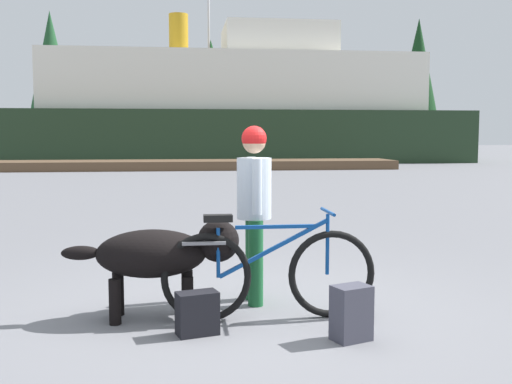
{
  "coord_description": "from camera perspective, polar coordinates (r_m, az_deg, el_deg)",
  "views": [
    {
      "loc": [
        -0.48,
        -5.17,
        1.57
      ],
      "look_at": [
        0.25,
        0.75,
        1.0
      ],
      "focal_mm": 42.46,
      "sensor_mm": 36.0,
      "label": 1
    }
  ],
  "objects": [
    {
      "name": "bicycle",
      "position": [
        5.16,
        1.17,
        -7.62
      ],
      "size": [
        1.83,
        0.44,
        0.93
      ],
      "color": "black",
      "rests_on": "ground_plane"
    },
    {
      "name": "person_cyclist",
      "position": [
        5.59,
        -0.18,
        -0.58
      ],
      "size": [
        0.32,
        0.53,
        1.65
      ],
      "color": "#19592D",
      "rests_on": "ground_plane"
    },
    {
      "name": "sailboat_moored",
      "position": [
        37.94,
        -4.4,
        3.86
      ],
      "size": [
        6.56,
        1.84,
        9.88
      ],
      "color": "navy",
      "rests_on": "ground_plane"
    },
    {
      "name": "ground_plane",
      "position": [
        5.43,
        -1.71,
        -11.39
      ],
      "size": [
        160.0,
        160.0,
        0.0
      ],
      "primitive_type": "plane",
      "color": "slate"
    },
    {
      "name": "ferry_boat",
      "position": [
        36.06,
        -1.97,
        7.64
      ],
      "size": [
        26.25,
        8.77,
        8.47
      ],
      "color": "#1E331E",
      "rests_on": "ground_plane"
    },
    {
      "name": "pine_tree_center",
      "position": [
        55.91,
        -4.27,
        10.35
      ],
      "size": [
        4.32,
        4.32,
        10.07
      ],
      "color": "#4C331E",
      "rests_on": "ground_plane"
    },
    {
      "name": "dock_pier",
      "position": [
        27.53,
        -7.63,
        2.54
      ],
      "size": [
        19.93,
        2.78,
        0.4
      ],
      "primitive_type": "cube",
      "color": "brown",
      "rests_on": "ground_plane"
    },
    {
      "name": "handbag_pannier",
      "position": [
        4.87,
        -5.55,
        -11.3
      ],
      "size": [
        0.36,
        0.26,
        0.34
      ],
      "primitive_type": "cube",
      "rotation": [
        0.0,
        0.0,
        0.27
      ],
      "color": "black",
      "rests_on": "ground_plane"
    },
    {
      "name": "pine_tree_far_left",
      "position": [
        54.49,
        -18.74,
        11.17
      ],
      "size": [
        3.85,
        3.85,
        11.83
      ],
      "color": "#4C331E",
      "rests_on": "ground_plane"
    },
    {
      "name": "dog",
      "position": [
        5.23,
        -8.76,
        -5.77
      ],
      "size": [
        1.5,
        0.48,
        0.84
      ],
      "color": "black",
      "rests_on": "ground_plane"
    },
    {
      "name": "pine_tree_far_right",
      "position": [
        60.41,
        15.01,
        10.89
      ],
      "size": [
        4.09,
        4.09,
        12.46
      ],
      "color": "#4C331E",
      "rests_on": "ground_plane"
    },
    {
      "name": "backpack",
      "position": [
        4.77,
        8.97,
        -11.19
      ],
      "size": [
        0.33,
        0.29,
        0.42
      ],
      "primitive_type": "cube",
      "rotation": [
        0.0,
        0.0,
        0.36
      ],
      "color": "#3F3F4C",
      "rests_on": "ground_plane"
    }
  ]
}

